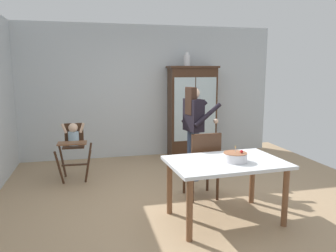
% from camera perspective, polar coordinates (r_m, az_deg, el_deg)
% --- Properties ---
extents(ground_plane, '(6.24, 6.24, 0.00)m').
position_cam_1_polar(ground_plane, '(4.66, 2.89, -13.01)').
color(ground_plane, tan).
extents(wall_back, '(5.32, 0.06, 2.70)m').
position_cam_1_polar(wall_back, '(6.87, -3.29, 5.98)').
color(wall_back, silver).
rests_on(wall_back, ground_plane).
extents(china_cabinet, '(1.02, 0.48, 1.88)m').
position_cam_1_polar(china_cabinet, '(6.87, 4.20, 2.57)').
color(china_cabinet, '#422819').
rests_on(china_cabinet, ground_plane).
extents(ceramic_vase, '(0.13, 0.13, 0.27)m').
position_cam_1_polar(ceramic_vase, '(6.78, 3.31, 11.39)').
color(ceramic_vase, white).
rests_on(ceramic_vase, china_cabinet).
extents(high_chair_with_toddler, '(0.59, 0.70, 0.95)m').
position_cam_1_polar(high_chair_with_toddler, '(5.57, -16.11, -2.52)').
color(high_chair_with_toddler, '#422819').
rests_on(high_chair_with_toddler, ground_plane).
extents(adult_person, '(0.58, 0.57, 1.53)m').
position_cam_1_polar(adult_person, '(5.33, 4.52, 0.73)').
color(adult_person, '#3D4C6B').
rests_on(adult_person, ground_plane).
extents(dining_table, '(1.41, 0.97, 0.74)m').
position_cam_1_polar(dining_table, '(3.99, 10.01, -7.37)').
color(dining_table, silver).
rests_on(dining_table, ground_plane).
extents(birthday_cake, '(0.28, 0.28, 0.19)m').
position_cam_1_polar(birthday_cake, '(3.94, 11.61, -5.31)').
color(birthday_cake, white).
rests_on(birthday_cake, dining_table).
extents(dining_chair_far_side, '(0.45, 0.45, 0.96)m').
position_cam_1_polar(dining_chair_far_side, '(4.59, 6.18, -6.07)').
color(dining_chair_far_side, '#422819').
rests_on(dining_chair_far_side, ground_plane).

